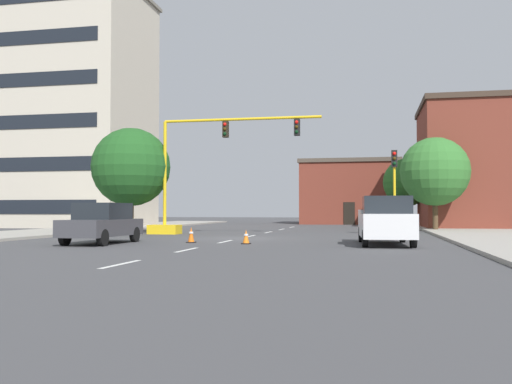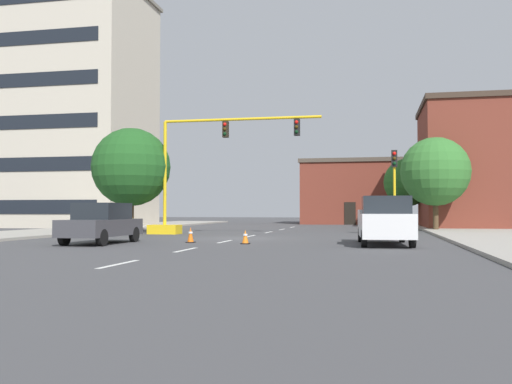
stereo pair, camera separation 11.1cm
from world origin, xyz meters
The scene contains 21 objects.
ground_plane centered at (0.00, 0.00, 0.00)m, with size 160.00×160.00×0.00m, color #424244.
sidewalk_left centered at (-12.95, 8.00, 0.07)m, with size 6.00×56.00×0.14m, color #9E998E.
sidewalk_right centered at (12.95, 8.00, 0.07)m, with size 6.00×56.00×0.14m, color #9E998E.
lane_stripe_seg_0 centered at (0.00, -14.00, 0.00)m, with size 0.16×2.40×0.01m, color silver.
lane_stripe_seg_1 centered at (0.00, -8.50, 0.00)m, with size 0.16×2.40×0.01m, color silver.
lane_stripe_seg_2 centered at (0.00, -3.00, 0.00)m, with size 0.16×2.40×0.01m, color silver.
lane_stripe_seg_3 centered at (0.00, 2.50, 0.00)m, with size 0.16×2.40×0.01m, color silver.
lane_stripe_seg_4 centered at (0.00, 8.00, 0.00)m, with size 0.16×2.40×0.01m, color silver.
lane_stripe_seg_5 centered at (0.00, 13.50, 0.00)m, with size 0.16×2.40×0.01m, color silver.
lane_stripe_seg_6 centered at (0.00, 19.00, 0.00)m, with size 0.16×2.40×0.01m, color silver.
building_tall_left centered at (-19.03, 16.97, 10.20)m, with size 12.56×10.51×20.38m.
building_brick_center centered at (4.38, 32.05, 3.28)m, with size 10.11×8.70×6.53m.
traffic_signal_gantry centered at (-4.23, 4.15, 2.32)m, with size 10.29×1.20×6.83m.
traffic_light_pole_right centered at (7.80, 4.72, 3.53)m, with size 0.32×0.47×4.80m.
tree_left_near centered at (-7.89, 4.39, 4.06)m, with size 4.79×4.79×6.46m.
tree_right_mid centered at (10.71, 11.69, 4.01)m, with size 4.63×4.63×6.33m.
tree_right_far centered at (9.48, 21.35, 3.76)m, with size 4.03×4.03×5.79m.
pickup_truck_white centered at (7.07, -4.01, 0.97)m, with size 2.31×5.51×1.99m.
sedan_dark_gray_near_left centered at (-4.75, -5.63, 0.89)m, with size 1.89×4.51×1.74m.
traffic_cone_roadside_a centered at (-1.25, -4.18, 0.34)m, with size 0.36×0.36×0.70m.
traffic_cone_roadside_b centered at (1.32, -4.63, 0.30)m, with size 0.36×0.36×0.61m.
Camera 2 is at (6.64, -28.10, 1.44)m, focal length 39.95 mm.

